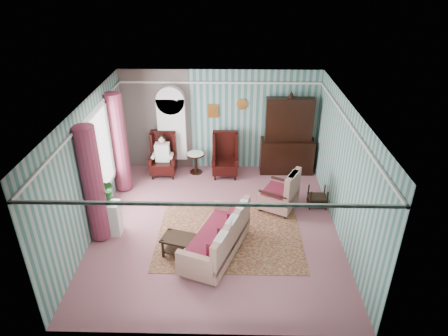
{
  "coord_description": "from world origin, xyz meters",
  "views": [
    {
      "loc": [
        0.34,
        -7.54,
        5.55
      ],
      "look_at": [
        0.16,
        0.6,
        1.22
      ],
      "focal_mm": 32.0,
      "sensor_mm": 36.0,
      "label": 1
    }
  ],
  "objects_px": {
    "round_side_table": "(196,163)",
    "dresser_hutch": "(288,134)",
    "sofa": "(215,233)",
    "coffee_table": "(185,247)",
    "wingback_right": "(225,156)",
    "plant_stand": "(108,218)",
    "wingback_left": "(163,155)",
    "nest_table": "(317,197)",
    "seated_woman": "(163,156)",
    "floral_armchair": "(279,190)",
    "bookcase": "(173,133)"
  },
  "relations": [
    {
      "from": "coffee_table",
      "to": "sofa",
      "type": "bearing_deg",
      "value": 6.66
    },
    {
      "from": "round_side_table",
      "to": "coffee_table",
      "type": "height_order",
      "value": "round_side_table"
    },
    {
      "from": "wingback_right",
      "to": "coffee_table",
      "type": "bearing_deg",
      "value": -102.48
    },
    {
      "from": "nest_table",
      "to": "coffee_table",
      "type": "bearing_deg",
      "value": -148.0
    },
    {
      "from": "wingback_left",
      "to": "coffee_table",
      "type": "bearing_deg",
      "value": -74.28
    },
    {
      "from": "wingback_right",
      "to": "seated_woman",
      "type": "height_order",
      "value": "wingback_right"
    },
    {
      "from": "dresser_hutch",
      "to": "seated_woman",
      "type": "distance_m",
      "value": 3.56
    },
    {
      "from": "coffee_table",
      "to": "seated_woman",
      "type": "bearing_deg",
      "value": 105.72
    },
    {
      "from": "wingback_left",
      "to": "wingback_right",
      "type": "xyz_separation_m",
      "value": [
        1.75,
        0.0,
        0.0
      ]
    },
    {
      "from": "dresser_hutch",
      "to": "seated_woman",
      "type": "xyz_separation_m",
      "value": [
        -3.5,
        -0.27,
        -0.59
      ]
    },
    {
      "from": "floral_armchair",
      "to": "coffee_table",
      "type": "distance_m",
      "value": 2.8
    },
    {
      "from": "bookcase",
      "to": "nest_table",
      "type": "relative_size",
      "value": 4.15
    },
    {
      "from": "bookcase",
      "to": "seated_woman",
      "type": "xyz_separation_m",
      "value": [
        -0.25,
        -0.39,
        -0.53
      ]
    },
    {
      "from": "coffee_table",
      "to": "dresser_hutch",
      "type": "bearing_deg",
      "value": 56.1
    },
    {
      "from": "sofa",
      "to": "wingback_right",
      "type": "bearing_deg",
      "value": 18.22
    },
    {
      "from": "bookcase",
      "to": "coffee_table",
      "type": "relative_size",
      "value": 2.4
    },
    {
      "from": "plant_stand",
      "to": "sofa",
      "type": "relative_size",
      "value": 0.41
    },
    {
      "from": "seated_woman",
      "to": "nest_table",
      "type": "height_order",
      "value": "seated_woman"
    },
    {
      "from": "seated_woman",
      "to": "plant_stand",
      "type": "bearing_deg",
      "value": -106.22
    },
    {
      "from": "floral_armchair",
      "to": "plant_stand",
      "type": "bearing_deg",
      "value": 133.5
    },
    {
      "from": "bookcase",
      "to": "floral_armchair",
      "type": "bearing_deg",
      "value": -35.91
    },
    {
      "from": "round_side_table",
      "to": "floral_armchair",
      "type": "bearing_deg",
      "value": -39.68
    },
    {
      "from": "wingback_left",
      "to": "nest_table",
      "type": "bearing_deg",
      "value": -20.85
    },
    {
      "from": "wingback_left",
      "to": "sofa",
      "type": "distance_m",
      "value": 3.77
    },
    {
      "from": "round_side_table",
      "to": "sofa",
      "type": "height_order",
      "value": "sofa"
    },
    {
      "from": "plant_stand",
      "to": "coffee_table",
      "type": "bearing_deg",
      "value": -22.34
    },
    {
      "from": "dresser_hutch",
      "to": "wingback_right",
      "type": "distance_m",
      "value": 1.86
    },
    {
      "from": "wingback_right",
      "to": "round_side_table",
      "type": "xyz_separation_m",
      "value": [
        -0.85,
        0.15,
        -0.33
      ]
    },
    {
      "from": "wingback_left",
      "to": "coffee_table",
      "type": "height_order",
      "value": "wingback_left"
    },
    {
      "from": "floral_armchair",
      "to": "seated_woman",
      "type": "bearing_deg",
      "value": 89.56
    },
    {
      "from": "round_side_table",
      "to": "coffee_table",
      "type": "xyz_separation_m",
      "value": [
        0.08,
        -3.63,
        -0.08
      ]
    },
    {
      "from": "sofa",
      "to": "floral_armchair",
      "type": "distance_m",
      "value": 2.28
    },
    {
      "from": "plant_stand",
      "to": "wingback_left",
      "type": "bearing_deg",
      "value": 73.78
    },
    {
      "from": "wingback_left",
      "to": "nest_table",
      "type": "distance_m",
      "value": 4.37
    },
    {
      "from": "seated_woman",
      "to": "sofa",
      "type": "relative_size",
      "value": 0.6
    },
    {
      "from": "floral_armchair",
      "to": "coffee_table",
      "type": "bearing_deg",
      "value": 158.67
    },
    {
      "from": "nest_table",
      "to": "seated_woman",
      "type": "bearing_deg",
      "value": 159.15
    },
    {
      "from": "plant_stand",
      "to": "bookcase",
      "type": "bearing_deg",
      "value": 71.51
    },
    {
      "from": "dresser_hutch",
      "to": "floral_armchair",
      "type": "distance_m",
      "value": 2.08
    },
    {
      "from": "wingback_right",
      "to": "plant_stand",
      "type": "xyz_separation_m",
      "value": [
        -2.55,
        -2.75,
        -0.22
      ]
    },
    {
      "from": "sofa",
      "to": "floral_armchair",
      "type": "height_order",
      "value": "floral_armchair"
    },
    {
      "from": "nest_table",
      "to": "plant_stand",
      "type": "bearing_deg",
      "value": -166.16
    },
    {
      "from": "bookcase",
      "to": "sofa",
      "type": "bearing_deg",
      "value": -70.29
    },
    {
      "from": "round_side_table",
      "to": "dresser_hutch",
      "type": "bearing_deg",
      "value": 2.64
    },
    {
      "from": "sofa",
      "to": "coffee_table",
      "type": "xyz_separation_m",
      "value": [
        -0.63,
        -0.07,
        -0.31
      ]
    },
    {
      "from": "bookcase",
      "to": "floral_armchair",
      "type": "xyz_separation_m",
      "value": [
        2.84,
        -2.05,
        -0.59
      ]
    },
    {
      "from": "seated_woman",
      "to": "bookcase",
      "type": "bearing_deg",
      "value": 57.34
    },
    {
      "from": "round_side_table",
      "to": "coffee_table",
      "type": "bearing_deg",
      "value": -88.75
    },
    {
      "from": "bookcase",
      "to": "plant_stand",
      "type": "xyz_separation_m",
      "value": [
        -1.05,
        -3.14,
        -0.72
      ]
    },
    {
      "from": "floral_armchair",
      "to": "nest_table",
      "type": "bearing_deg",
      "value": -55.5
    }
  ]
}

